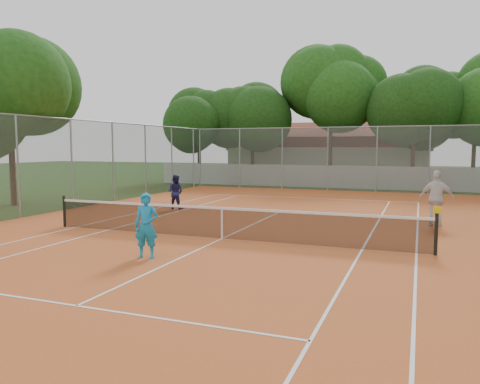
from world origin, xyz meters
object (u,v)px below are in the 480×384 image
(clubhouse, at_px, (330,153))
(player_far_right, at_px, (437,198))
(player_near, at_px, (146,226))
(player_far_left, at_px, (175,192))
(tennis_net, at_px, (222,223))

(clubhouse, bearing_deg, player_far_right, -71.52)
(player_near, xyz_separation_m, player_far_left, (-3.79, 8.34, -0.05))
(tennis_net, bearing_deg, player_far_left, 130.13)
(player_near, xyz_separation_m, player_far_right, (6.87, 7.75, 0.16))
(clubhouse, distance_m, player_near, 31.95)
(player_near, relative_size, player_far_right, 0.84)
(tennis_net, relative_size, player_near, 7.31)
(clubhouse, relative_size, player_far_right, 8.43)
(tennis_net, distance_m, player_near, 3.03)
(player_near, bearing_deg, player_far_right, 32.32)
(tennis_net, height_order, player_near, player_near)
(player_far_left, height_order, player_far_right, player_far_right)
(tennis_net, bearing_deg, player_far_right, 38.59)
(clubhouse, bearing_deg, tennis_net, -86.05)
(player_near, bearing_deg, clubhouse, 76.04)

